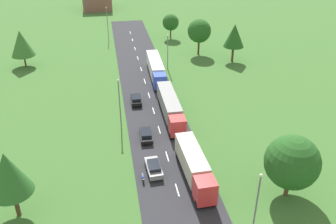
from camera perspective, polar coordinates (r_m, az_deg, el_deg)
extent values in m
cube|color=#2B2B30|center=(56.54, -1.07, -3.91)|extent=(10.00, 140.00, 0.06)
cube|color=white|center=(46.58, 1.47, -12.18)|extent=(0.16, 2.40, 0.01)
cube|color=white|center=(52.17, -0.13, -7.00)|extent=(0.16, 2.40, 0.01)
cube|color=white|center=(58.18, -1.38, -2.83)|extent=(0.16, 2.40, 0.01)
cube|color=white|center=(63.78, -2.29, 0.22)|extent=(0.16, 2.40, 0.01)
cube|color=white|center=(69.32, -3.03, 2.68)|extent=(0.16, 2.40, 0.01)
cube|color=white|center=(75.26, -3.69, 4.87)|extent=(0.16, 2.40, 0.01)
cube|color=white|center=(81.48, -4.26, 6.78)|extent=(0.16, 2.40, 0.01)
cube|color=white|center=(88.07, -4.78, 8.49)|extent=(0.16, 2.40, 0.01)
cube|color=white|center=(94.66, -5.23, 9.94)|extent=(0.16, 2.40, 0.01)
cube|color=white|center=(101.65, -5.64, 11.26)|extent=(0.16, 2.40, 0.01)
cube|color=white|center=(108.33, -5.98, 12.36)|extent=(0.16, 2.40, 0.01)
cube|color=red|center=(43.72, 5.86, -12.19)|extent=(2.51, 2.49, 2.95)
cube|color=black|center=(42.56, 6.36, -12.64)|extent=(2.10, 0.16, 1.30)
cube|color=beige|center=(48.11, 3.76, -7.39)|extent=(2.76, 9.08, 2.75)
cube|color=black|center=(49.06, 3.70, -8.87)|extent=(1.15, 8.58, 0.24)
cylinder|color=black|center=(44.56, 7.33, -13.91)|extent=(0.38, 1.01, 1.00)
cylinder|color=black|center=(44.04, 4.66, -14.36)|extent=(0.38, 1.01, 1.00)
cylinder|color=black|center=(51.43, 4.04, -7.00)|extent=(0.38, 1.01, 1.00)
cylinder|color=black|center=(50.98, 1.75, -7.30)|extent=(0.38, 1.01, 1.00)
cylinder|color=black|center=(52.28, 3.73, -6.33)|extent=(0.38, 1.01, 1.00)
cylinder|color=black|center=(51.84, 1.47, -6.61)|extent=(0.38, 1.01, 1.00)
cube|color=red|center=(55.63, 1.47, -2.19)|extent=(2.46, 2.46, 2.76)
cube|color=black|center=(54.40, 1.71, -2.37)|extent=(2.10, 0.12, 1.21)
cube|color=gray|center=(61.91, 0.16, 1.54)|extent=(2.59, 11.84, 2.68)
cube|color=black|center=(62.64, 0.16, 0.29)|extent=(0.99, 11.23, 0.24)
cylinder|color=black|center=(56.03, 2.63, -3.62)|extent=(0.36, 1.00, 1.00)
cylinder|color=black|center=(55.68, 0.51, -3.82)|extent=(0.36, 1.00, 1.00)
cylinder|color=black|center=(65.93, 0.53, 1.74)|extent=(0.36, 1.00, 1.00)
cylinder|color=black|center=(65.63, -1.28, 1.60)|extent=(0.36, 1.00, 1.00)
cylinder|color=black|center=(67.18, 0.31, 2.29)|extent=(0.36, 1.00, 1.00)
cylinder|color=black|center=(66.88, -1.46, 2.15)|extent=(0.36, 1.00, 1.00)
cube|color=blue|center=(70.59, -1.30, 4.92)|extent=(2.50, 2.54, 2.80)
cube|color=black|center=(69.31, -1.18, 4.90)|extent=(2.10, 0.15, 1.23)
cube|color=white|center=(77.39, -2.05, 7.36)|extent=(2.80, 11.98, 2.78)
cube|color=black|center=(77.99, -2.03, 6.27)|extent=(1.18, 11.35, 0.24)
cylinder|color=black|center=(70.74, -0.38, 3.73)|extent=(0.37, 1.01, 1.00)
cylinder|color=black|center=(70.50, -2.07, 3.62)|extent=(0.37, 1.01, 1.00)
cylinder|color=black|center=(81.43, -1.59, 7.21)|extent=(0.37, 1.01, 1.00)
cylinder|color=black|center=(81.22, -3.07, 7.12)|extent=(0.37, 1.01, 1.00)
cylinder|color=black|center=(82.75, -1.72, 7.57)|extent=(0.37, 1.01, 1.00)
cylinder|color=black|center=(82.55, -3.18, 7.48)|extent=(0.37, 1.01, 1.00)
cube|color=gray|center=(48.95, -2.28, -8.82)|extent=(2.03, 4.48, 0.70)
cube|color=black|center=(48.42, -2.24, -8.42)|extent=(1.65, 2.53, 0.50)
cylinder|color=black|center=(50.23, -3.51, -8.24)|extent=(0.25, 0.65, 0.64)
cylinder|color=black|center=(50.45, -1.68, -8.00)|extent=(0.25, 0.65, 0.64)
cylinder|color=black|center=(47.91, -2.89, -10.35)|extent=(0.25, 0.65, 0.64)
cylinder|color=black|center=(48.14, -0.97, -10.09)|extent=(0.25, 0.65, 0.64)
cube|color=black|center=(55.82, -3.50, -3.66)|extent=(1.98, 4.49, 0.57)
cube|color=black|center=(55.35, -3.49, -3.31)|extent=(1.62, 2.53, 0.50)
cylinder|color=black|center=(57.20, -4.44, -3.15)|extent=(0.24, 0.65, 0.64)
cylinder|color=black|center=(57.30, -2.81, -3.04)|extent=(0.24, 0.65, 0.64)
cylinder|color=black|center=(54.68, -4.20, -4.82)|extent=(0.24, 0.65, 0.64)
cylinder|color=black|center=(54.78, -2.50, -4.69)|extent=(0.24, 0.65, 0.64)
cube|color=black|center=(66.25, -5.05, 1.91)|extent=(1.97, 4.27, 0.66)
cube|color=black|center=(65.81, -5.06, 2.27)|extent=(1.62, 2.41, 0.48)
cylinder|color=black|center=(67.65, -5.82, 2.16)|extent=(0.24, 0.65, 0.64)
cylinder|color=black|center=(67.72, -4.43, 2.26)|extent=(0.24, 0.65, 0.64)
cylinder|color=black|center=(65.10, -5.67, 1.03)|extent=(0.24, 0.65, 0.64)
cylinder|color=black|center=(65.17, -4.23, 1.14)|extent=(0.24, 0.65, 0.64)
cylinder|color=black|center=(47.31, -3.88, -10.98)|extent=(0.12, 0.64, 0.64)
cylinder|color=black|center=(48.31, -4.06, -10.00)|extent=(0.14, 0.64, 0.64)
cube|color=black|center=(47.67, -3.98, -10.28)|extent=(0.20, 1.40, 0.36)
ellipsoid|color=blue|center=(47.41, -3.97, -10.18)|extent=(0.28, 0.52, 0.28)
cylinder|color=slate|center=(38.89, 13.66, -14.80)|extent=(0.18, 0.18, 8.64)
sphere|color=silver|center=(36.02, 14.48, -9.66)|extent=(0.36, 0.36, 0.36)
cylinder|color=slate|center=(57.08, -7.61, 1.01)|extent=(0.18, 0.18, 8.39)
sphere|color=silver|center=(55.21, -7.90, 4.97)|extent=(0.36, 0.36, 0.36)
cylinder|color=slate|center=(79.88, -0.05, 9.31)|extent=(0.18, 0.18, 7.71)
sphere|color=silver|center=(78.64, -0.05, 12.04)|extent=(0.36, 0.36, 0.36)
cylinder|color=slate|center=(101.29, -9.52, 13.47)|extent=(0.18, 0.18, 8.68)
sphere|color=silver|center=(100.22, -9.73, 15.93)|extent=(0.36, 0.36, 0.36)
cylinder|color=#513823|center=(86.40, 10.16, 8.98)|extent=(0.54, 0.54, 3.70)
cone|color=#23561E|center=(85.02, 10.42, 11.79)|extent=(4.71, 4.71, 5.18)
cylinder|color=#513823|center=(47.41, 18.27, -11.16)|extent=(0.53, 0.53, 2.57)
sphere|color=#23561E|center=(45.18, 19.00, -7.50)|extent=(6.56, 6.56, 6.56)
cylinder|color=#513823|center=(102.13, 0.41, 12.29)|extent=(0.38, 0.38, 2.86)
sphere|color=#23561E|center=(101.29, 0.42, 13.97)|extent=(4.44, 4.44, 4.44)
cylinder|color=#513823|center=(45.67, -22.83, -13.16)|extent=(0.51, 0.51, 3.52)
cone|color=#2D6628|center=(43.05, -23.93, -8.81)|extent=(4.71, 4.71, 5.18)
cylinder|color=#513823|center=(88.50, -21.64, 7.48)|extent=(0.38, 0.38, 2.63)
cone|color=#38702D|center=(87.20, -22.14, 10.02)|extent=(5.17, 5.17, 5.69)
cylinder|color=#513823|center=(90.11, 4.85, 10.19)|extent=(0.49, 0.49, 3.77)
sphere|color=#23561E|center=(88.92, 4.96, 12.63)|extent=(5.62, 5.62, 5.62)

